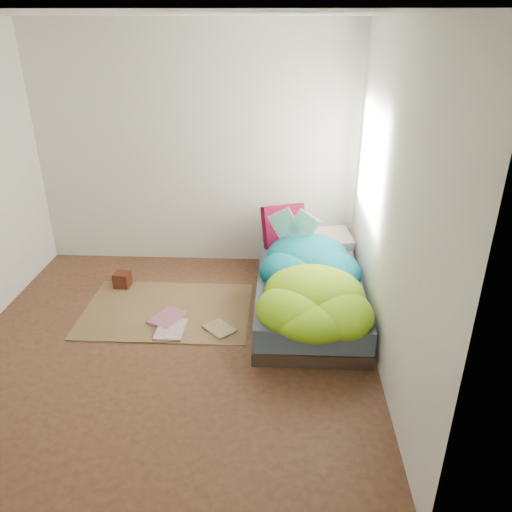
% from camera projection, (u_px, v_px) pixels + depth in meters
% --- Properties ---
extents(ground, '(3.50, 3.50, 0.00)m').
position_uv_depth(ground, '(171.00, 344.00, 4.36)').
color(ground, '#46271B').
rests_on(ground, ground).
extents(room_walls, '(3.54, 3.54, 2.62)m').
position_uv_depth(room_walls, '(157.00, 161.00, 3.67)').
color(room_walls, silver).
rests_on(room_walls, ground).
extents(bed, '(1.00, 2.00, 0.34)m').
position_uv_depth(bed, '(308.00, 290.00, 4.88)').
color(bed, '#32271B').
rests_on(bed, ground).
extents(duvet, '(0.96, 1.84, 0.34)m').
position_uv_depth(duvet, '(311.00, 270.00, 4.53)').
color(duvet, '#07666B').
rests_on(duvet, bed).
extents(rug, '(1.60, 1.10, 0.01)m').
position_uv_depth(rug, '(167.00, 310.00, 4.86)').
color(rug, brown).
rests_on(rug, ground).
extents(pillow_floral, '(0.64, 0.48, 0.13)m').
position_uv_depth(pillow_floral, '(324.00, 240.00, 5.40)').
color(pillow_floral, beige).
rests_on(pillow_floral, bed).
extents(pillow_magenta, '(0.47, 0.29, 0.45)m').
position_uv_depth(pillow_magenta, '(284.00, 226.00, 5.34)').
color(pillow_magenta, '#4F051B').
rests_on(pillow_magenta, bed).
extents(open_book, '(0.43, 0.17, 0.25)m').
position_uv_depth(open_book, '(294.00, 215.00, 4.96)').
color(open_book, green).
rests_on(open_book, duvet).
extents(wooden_box, '(0.17, 0.17, 0.15)m').
position_uv_depth(wooden_box, '(122.00, 279.00, 5.26)').
color(wooden_box, '#38170C').
rests_on(wooden_box, rug).
extents(floor_book_a, '(0.26, 0.35, 0.03)m').
position_uv_depth(floor_book_a, '(157.00, 329.00, 4.53)').
color(floor_book_a, white).
rests_on(floor_book_a, rug).
extents(floor_book_b, '(0.37, 0.41, 0.03)m').
position_uv_depth(floor_book_b, '(157.00, 314.00, 4.75)').
color(floor_book_b, '#C47180').
rests_on(floor_book_b, rug).
extents(floor_book_c, '(0.33, 0.34, 0.02)m').
position_uv_depth(floor_book_c, '(211.00, 333.00, 4.47)').
color(floor_book_c, tan).
rests_on(floor_book_c, rug).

